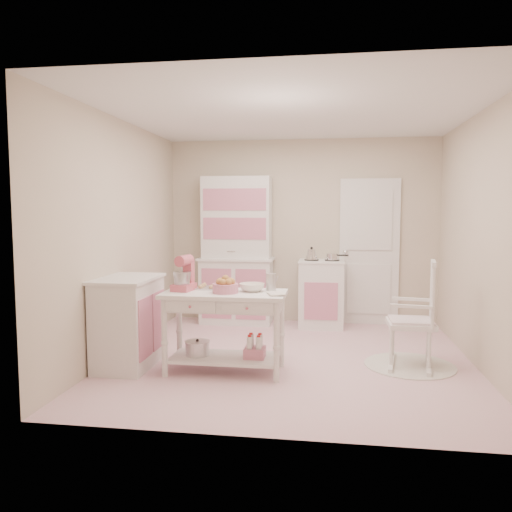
{
  "coord_description": "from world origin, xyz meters",
  "views": [
    {
      "loc": [
        0.4,
        -5.25,
        1.59
      ],
      "look_at": [
        -0.38,
        -0.01,
        1.11
      ],
      "focal_mm": 35.0,
      "sensor_mm": 36.0,
      "label": 1
    }
  ],
  "objects": [
    {
      "name": "room_shell",
      "position": [
        0.0,
        0.0,
        1.65
      ],
      "size": [
        3.84,
        3.84,
        2.62
      ],
      "color": "pink",
      "rests_on": "ground"
    },
    {
      "name": "door",
      "position": [
        0.95,
        1.87,
        1.02
      ],
      "size": [
        0.82,
        0.05,
        2.04
      ],
      "primitive_type": "cube",
      "color": "white",
      "rests_on": "ground"
    },
    {
      "name": "hutch",
      "position": [
        -0.9,
        1.66,
        1.04
      ],
      "size": [
        1.06,
        0.5,
        2.08
      ],
      "primitive_type": "cube",
      "color": "white",
      "rests_on": "ground"
    },
    {
      "name": "stove",
      "position": [
        0.3,
        1.61,
        0.46
      ],
      "size": [
        0.62,
        0.57,
        0.92
      ],
      "primitive_type": "cube",
      "color": "white",
      "rests_on": "ground"
    },
    {
      "name": "base_cabinet",
      "position": [
        -1.63,
        -0.48,
        0.46
      ],
      "size": [
        0.54,
        0.84,
        0.92
      ],
      "primitive_type": "cube",
      "color": "white",
      "rests_on": "ground"
    },
    {
      "name": "lace_rug",
      "position": [
        1.23,
        -0.05,
        0.01
      ],
      "size": [
        0.92,
        0.92,
        0.01
      ],
      "primitive_type": "cylinder",
      "color": "white",
      "rests_on": "ground"
    },
    {
      "name": "rocking_chair",
      "position": [
        1.23,
        -0.05,
        0.55
      ],
      "size": [
        0.59,
        0.79,
        1.1
      ],
      "primitive_type": "cube",
      "rotation": [
        0.0,
        0.0,
        -0.16
      ],
      "color": "white",
      "rests_on": "ground"
    },
    {
      "name": "work_table",
      "position": [
        -0.62,
        -0.51,
        0.4
      ],
      "size": [
        1.2,
        0.6,
        0.8
      ],
      "primitive_type": "cube",
      "color": "white",
      "rests_on": "ground"
    },
    {
      "name": "stand_mixer",
      "position": [
        -1.04,
        -0.49,
        0.97
      ],
      "size": [
        0.25,
        0.31,
        0.34
      ],
      "primitive_type": "cube",
      "rotation": [
        0.0,
        0.0,
        -0.18
      ],
      "color": "#D3596C",
      "rests_on": "work_table"
    },
    {
      "name": "cookie_tray",
      "position": [
        -0.77,
        -0.33,
        0.81
      ],
      "size": [
        0.34,
        0.24,
        0.02
      ],
      "primitive_type": "cube",
      "color": "silver",
      "rests_on": "work_table"
    },
    {
      "name": "bread_basket",
      "position": [
        -0.6,
        -0.56,
        0.85
      ],
      "size": [
        0.25,
        0.25,
        0.09
      ],
      "primitive_type": "cylinder",
      "color": "#D17894",
      "rests_on": "work_table"
    },
    {
      "name": "mixing_bowl",
      "position": [
        -0.36,
        -0.43,
        0.84
      ],
      "size": [
        0.25,
        0.25,
        0.08
      ],
      "primitive_type": "imported",
      "color": "white",
      "rests_on": "work_table"
    },
    {
      "name": "metal_pitcher",
      "position": [
        -0.18,
        -0.35,
        0.89
      ],
      "size": [
        0.1,
        0.1,
        0.17
      ],
      "primitive_type": "cylinder",
      "color": "silver",
      "rests_on": "work_table"
    },
    {
      "name": "recipe_book",
      "position": [
        -0.17,
        -0.63,
        0.81
      ],
      "size": [
        0.21,
        0.24,
        0.02
      ],
      "primitive_type": "imported",
      "rotation": [
        0.0,
        0.0,
        0.34
      ],
      "color": "white",
      "rests_on": "work_table"
    }
  ]
}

